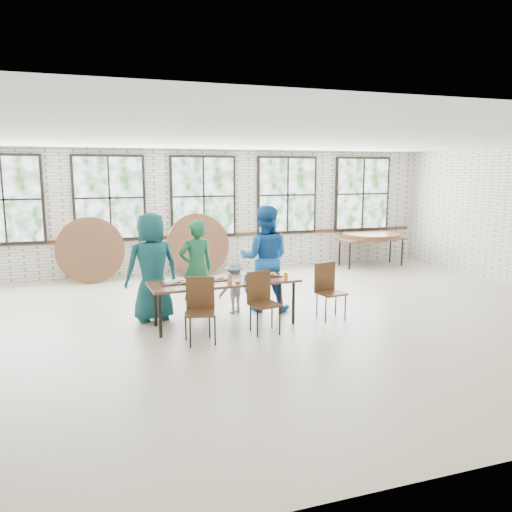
{
  "coord_description": "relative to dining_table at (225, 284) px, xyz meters",
  "views": [
    {
      "loc": [
        -2.67,
        -7.55,
        2.47
      ],
      "look_at": [
        0.0,
        0.4,
        1.05
      ],
      "focal_mm": 35.0,
      "sensor_mm": 36.0,
      "label": 1
    }
  ],
  "objects": [
    {
      "name": "adult_teal",
      "position": [
        -1.07,
        0.65,
        0.22
      ],
      "size": [
        0.97,
        0.72,
        1.82
      ],
      "primitive_type": "imported",
      "rotation": [
        0.0,
        0.0,
        3.31
      ],
      "color": "#165455",
      "rests_on": "ground"
    },
    {
      "name": "adult_green",
      "position": [
        -0.32,
        0.65,
        0.15
      ],
      "size": [
        0.67,
        0.51,
        1.68
      ],
      "primitive_type": "imported",
      "rotation": [
        0.0,
        0.0,
        3.32
      ],
      "color": "#1B673E",
      "rests_on": "ground"
    },
    {
      "name": "chair_spare",
      "position": [
        1.77,
        -0.16,
        -0.13
      ],
      "size": [
        0.49,
        0.47,
        0.95
      ],
      "rotation": [
        0.0,
        0.0,
        0.18
      ],
      "color": "#4D2F19",
      "rests_on": "ground"
    },
    {
      "name": "storage_table",
      "position": [
        5.02,
        3.79,
        -0.0
      ],
      "size": [
        1.86,
        0.9,
        0.74
      ],
      "rotation": [
        0.0,
        0.0,
        0.09
      ],
      "color": "brown",
      "rests_on": "ground"
    },
    {
      "name": "tabletop_clutter",
      "position": [
        0.1,
        -0.03,
        0.08
      ],
      "size": [
        2.03,
        0.61,
        0.11
      ],
      "color": "black",
      "rests_on": "dining_table"
    },
    {
      "name": "chair_near_left",
      "position": [
        -0.54,
        -0.63,
        -0.13
      ],
      "size": [
        0.51,
        0.5,
        0.95
      ],
      "rotation": [
        0.0,
        0.0,
        -0.26
      ],
      "color": "#4D2F19",
      "rests_on": "ground"
    },
    {
      "name": "dining_table",
      "position": [
        0.0,
        0.0,
        0.0
      ],
      "size": [
        2.44,
        0.92,
        0.74
      ],
      "rotation": [
        0.0,
        0.0,
        0.05
      ],
      "color": "brown",
      "rests_on": "ground"
    },
    {
      "name": "chair_near_right",
      "position": [
        0.46,
        -0.49,
        -0.13
      ],
      "size": [
        0.49,
        0.48,
        0.95
      ],
      "rotation": [
        0.0,
        0.0,
        0.2
      ],
      "color": "#4D2F19",
      "rests_on": "ground"
    },
    {
      "name": "round_tops_stacked",
      "position": [
        5.02,
        3.79,
        0.12
      ],
      "size": [
        1.5,
        1.5,
        0.13
      ],
      "color": "brown",
      "rests_on": "storage_table"
    },
    {
      "name": "adult_blue",
      "position": [
        0.92,
        0.65,
        0.25
      ],
      "size": [
        1.12,
        1.01,
        1.89
      ],
      "primitive_type": "imported",
      "rotation": [
        0.0,
        0.0,
        2.74
      ],
      "color": "#1859AB",
      "rests_on": "ground"
    },
    {
      "name": "room",
      "position": [
        0.66,
        4.39,
        1.14
      ],
      "size": [
        12.0,
        12.0,
        12.0
      ],
      "color": "beige",
      "rests_on": "ground"
    },
    {
      "name": "round_tops_leaning",
      "position": [
        -0.39,
        4.05,
        0.05
      ],
      "size": [
        3.96,
        0.45,
        1.48
      ],
      "color": "brown",
      "rests_on": "ground"
    },
    {
      "name": "toddler",
      "position": [
        0.35,
        0.65,
        -0.23
      ],
      "size": [
        0.66,
        0.49,
        0.92
      ],
      "primitive_type": "imported",
      "rotation": [
        0.0,
        0.0,
        3.41
      ],
      "color": "#162845",
      "rests_on": "ground"
    }
  ]
}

